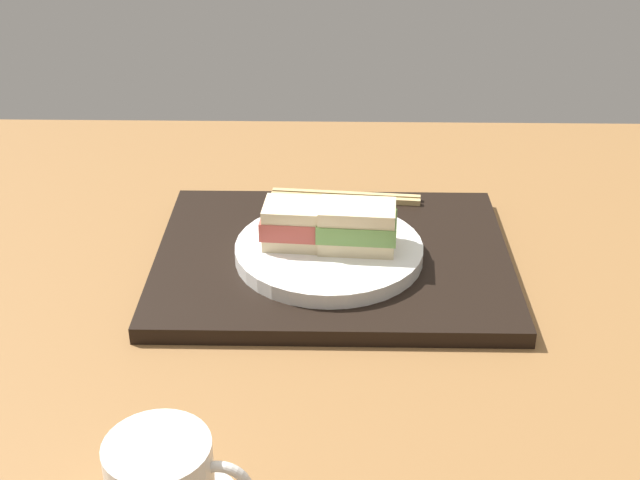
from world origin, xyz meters
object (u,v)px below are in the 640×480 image
sandwich_plate (329,251)px  sandwich_far (301,224)px  sandwich_near (357,226)px  chopsticks_pair (346,197)px

sandwich_plate → sandwich_far: size_ratio=2.30×
sandwich_near → sandwich_far: bearing=-7.1°
sandwich_plate → sandwich_near: bearing=172.9°
sandwich_plate → sandwich_near: size_ratio=2.33×
sandwich_near → sandwich_far: size_ratio=0.99×
sandwich_plate → chopsticks_pair: 14.50cm
sandwich_plate → sandwich_far: bearing=-7.1°
sandwich_plate → sandwich_far: 4.32cm
sandwich_far → chopsticks_pair: (-4.89, -14.00, -3.59)cm
sandwich_plate → sandwich_near: (-2.96, 0.37, 3.27)cm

